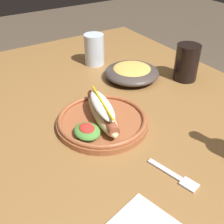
{
  "coord_description": "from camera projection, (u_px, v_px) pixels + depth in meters",
  "views": [
    {
      "loc": [
        0.5,
        -0.4,
        1.19
      ],
      "look_at": [
        -0.02,
        -0.07,
        0.77
      ],
      "focal_mm": 44.93,
      "sensor_mm": 36.0,
      "label": 1
    }
  ],
  "objects": [
    {
      "name": "dining_table",
      "position": [
        136.0,
        143.0,
        0.84
      ],
      "size": [
        1.35,
        0.84,
        0.74
      ],
      "color": "olive",
      "rests_on": "ground_plane"
    },
    {
      "name": "hot_dog_plate",
      "position": [
        102.0,
        119.0,
        0.73
      ],
      "size": [
        0.24,
        0.24,
        0.08
      ],
      "color": "#9E5633",
      "rests_on": "dining_table"
    },
    {
      "name": "fork",
      "position": [
        176.0,
        177.0,
        0.59
      ],
      "size": [
        0.12,
        0.05,
        0.0
      ],
      "rotation": [
        0.0,
        0.0,
        0.24
      ],
      "color": "silver",
      "rests_on": "dining_table"
    },
    {
      "name": "water_cup",
      "position": [
        94.0,
        50.0,
        1.03
      ],
      "size": [
        0.07,
        0.07,
        0.11
      ],
      "primitive_type": "cylinder",
      "color": "silver",
      "rests_on": "dining_table"
    },
    {
      "name": "extra_cup",
      "position": [
        187.0,
        62.0,
        0.93
      ],
      "size": [
        0.08,
        0.08,
        0.12
      ],
      "primitive_type": "cylinder",
      "color": "black",
      "rests_on": "dining_table"
    },
    {
      "name": "side_bowl",
      "position": [
        132.0,
        72.0,
        0.95
      ],
      "size": [
        0.18,
        0.18,
        0.05
      ],
      "color": "#423833",
      "rests_on": "dining_table"
    }
  ]
}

